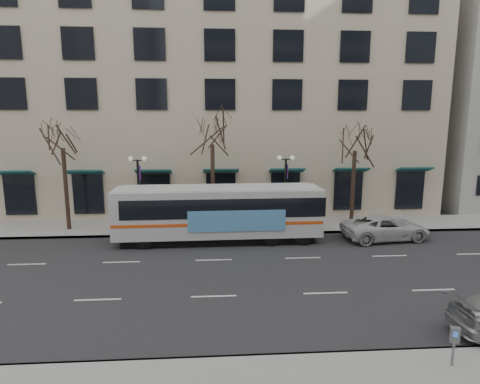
{
  "coord_description": "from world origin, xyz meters",
  "views": [
    {
      "loc": [
        0.05,
        -18.82,
        7.71
      ],
      "look_at": [
        1.39,
        1.26,
        4.0
      ],
      "focal_mm": 30.0,
      "sensor_mm": 36.0,
      "label": 1
    }
  ],
  "objects": [
    {
      "name": "ground",
      "position": [
        0.0,
        0.0,
        0.0
      ],
      "size": [
        160.0,
        160.0,
        0.0
      ],
      "primitive_type": "plane",
      "color": "black",
      "rests_on": "ground"
    },
    {
      "name": "sidewalk_far",
      "position": [
        5.0,
        9.0,
        0.07
      ],
      "size": [
        80.0,
        4.0,
        0.15
      ],
      "primitive_type": "cube",
      "color": "gray",
      "rests_on": "ground"
    },
    {
      "name": "building_hotel",
      "position": [
        -2.0,
        21.0,
        12.0
      ],
      "size": [
        40.0,
        20.0,
        24.0
      ],
      "primitive_type": "cube",
      "color": "#BAA68E",
      "rests_on": "ground"
    },
    {
      "name": "tree_far_left",
      "position": [
        -10.0,
        8.8,
        6.7
      ],
      "size": [
        3.6,
        3.6,
        8.34
      ],
      "color": "black",
      "rests_on": "ground"
    },
    {
      "name": "tree_far_mid",
      "position": [
        0.0,
        8.8,
        6.91
      ],
      "size": [
        3.6,
        3.6,
        8.55
      ],
      "color": "black",
      "rests_on": "ground"
    },
    {
      "name": "tree_far_right",
      "position": [
        10.0,
        8.8,
        6.42
      ],
      "size": [
        3.6,
        3.6,
        8.06
      ],
      "color": "black",
      "rests_on": "ground"
    },
    {
      "name": "lamp_post_left",
      "position": [
        -4.99,
        8.2,
        2.94
      ],
      "size": [
        1.22,
        0.45,
        5.21
      ],
      "color": "black",
      "rests_on": "ground"
    },
    {
      "name": "lamp_post_right",
      "position": [
        5.01,
        8.2,
        2.94
      ],
      "size": [
        1.22,
        0.45,
        5.21
      ],
      "color": "black",
      "rests_on": "ground"
    },
    {
      "name": "city_bus",
      "position": [
        0.42,
        5.8,
        1.91
      ],
      "size": [
        12.94,
        3.02,
        3.5
      ],
      "rotation": [
        0.0,
        0.0,
        0.02
      ],
      "color": "silver",
      "rests_on": "ground"
    },
    {
      "name": "white_pickup",
      "position": [
        11.07,
        5.46,
        0.77
      ],
      "size": [
        5.8,
        3.18,
        1.54
      ],
      "primitive_type": "imported",
      "rotation": [
        0.0,
        0.0,
        1.69
      ],
      "color": "#BEBEBE",
      "rests_on": "ground"
    },
    {
      "name": "pay_station",
      "position": [
        7.38,
        -8.02,
        1.07
      ],
      "size": [
        0.32,
        0.28,
        1.27
      ],
      "rotation": [
        0.0,
        0.0,
        -0.44
      ],
      "color": "slate",
      "rests_on": "sidewalk_near"
    }
  ]
}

